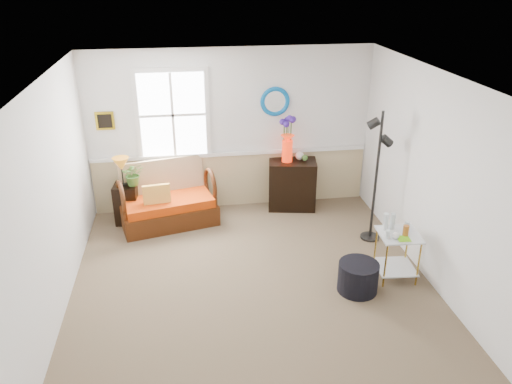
{
  "coord_description": "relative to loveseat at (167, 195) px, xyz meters",
  "views": [
    {
      "loc": [
        -0.74,
        -5.11,
        3.7
      ],
      "look_at": [
        0.08,
        0.38,
        1.17
      ],
      "focal_mm": 35.0,
      "sensor_mm": 36.0,
      "label": 1
    }
  ],
  "objects": [
    {
      "name": "floor_lamp",
      "position": [
        2.96,
        -0.95,
        0.5
      ],
      "size": [
        0.36,
        0.36,
        1.94
      ],
      "primitive_type": null,
      "rotation": [
        0.0,
        0.0,
        -0.38
      ],
      "color": "black",
      "rests_on": "floor"
    },
    {
      "name": "loveseat",
      "position": [
        0.0,
        0.0,
        0.0
      ],
      "size": [
        1.58,
        1.12,
        0.94
      ],
      "primitive_type": null,
      "rotation": [
        0.0,
        0.0,
        0.23
      ],
      "color": "#51220E",
      "rests_on": "floor"
    },
    {
      "name": "chair_rail",
      "position": [
        1.06,
        0.48,
        0.45
      ],
      "size": [
        4.46,
        0.04,
        0.06
      ],
      "primitive_type": "cube",
      "color": "white",
      "rests_on": "walls"
    },
    {
      "name": "floor",
      "position": [
        1.06,
        -1.99,
        -0.47
      ],
      "size": [
        4.5,
        5.0,
        0.01
      ],
      "primitive_type": "cube",
      "color": "brown",
      "rests_on": "ground"
    },
    {
      "name": "throw_pillow",
      "position": [
        -0.15,
        -0.17,
        0.04
      ],
      "size": [
        0.42,
        0.16,
        0.41
      ],
      "primitive_type": null,
      "rotation": [
        0.0,
        0.0,
        0.14
      ],
      "color": "orange",
      "rests_on": "loveseat"
    },
    {
      "name": "ottoman",
      "position": [
        2.33,
        -2.18,
        -0.28
      ],
      "size": [
        0.51,
        0.51,
        0.38
      ],
      "primitive_type": "cylinder",
      "rotation": [
        0.0,
        0.0,
        -0.02
      ],
      "color": "black",
      "rests_on": "floor"
    },
    {
      "name": "picture",
      "position": [
        -0.86,
        0.49,
        1.08
      ],
      "size": [
        0.28,
        0.03,
        0.28
      ],
      "primitive_type": "cube",
      "color": "#AE8D18",
      "rests_on": "walls"
    },
    {
      "name": "walls",
      "position": [
        1.06,
        -1.99,
        0.83
      ],
      "size": [
        4.51,
        5.01,
        2.6
      ],
      "color": "white",
      "rests_on": "floor"
    },
    {
      "name": "potted_plant",
      "position": [
        -0.49,
        0.1,
        0.31
      ],
      "size": [
        0.37,
        0.4,
        0.28
      ],
      "primitive_type": "imported",
      "rotation": [
        0.0,
        0.0,
        0.13
      ],
      "color": "#3F6B2A",
      "rests_on": "lamp_stand"
    },
    {
      "name": "ceiling",
      "position": [
        1.06,
        -1.99,
        2.13
      ],
      "size": [
        4.5,
        5.0,
        0.01
      ],
      "primitive_type": "cube",
      "color": "white",
      "rests_on": "walls"
    },
    {
      "name": "tabletop_items",
      "position": [
        2.87,
        -1.95,
        0.28
      ],
      "size": [
        0.42,
        0.42,
        0.23
      ],
      "primitive_type": null,
      "rotation": [
        0.0,
        0.0,
        -0.1
      ],
      "color": "silver",
      "rests_on": "side_table"
    },
    {
      "name": "flower_vase",
      "position": [
        1.93,
        0.27,
        0.72
      ],
      "size": [
        0.23,
        0.23,
        0.74
      ],
      "primitive_type": null,
      "rotation": [
        0.0,
        0.0,
        -0.09
      ],
      "color": "red",
      "rests_on": "cabinet"
    },
    {
      "name": "cabinet",
      "position": [
        2.03,
        0.27,
        -0.06
      ],
      "size": [
        0.84,
        0.62,
        0.82
      ],
      "primitive_type": null,
      "rotation": [
        0.0,
        0.0,
        -0.18
      ],
      "color": "black",
      "rests_on": "floor"
    },
    {
      "name": "side_table",
      "position": [
        2.91,
        -1.96,
        -0.15
      ],
      "size": [
        0.53,
        0.53,
        0.63
      ],
      "primitive_type": null,
      "rotation": [
        0.0,
        0.0,
        -0.08
      ],
      "color": "gold",
      "rests_on": "floor"
    },
    {
      "name": "window",
      "position": [
        0.16,
        0.48,
        1.13
      ],
      "size": [
        1.14,
        0.06,
        1.44
      ],
      "primitive_type": null,
      "color": "white",
      "rests_on": "walls"
    },
    {
      "name": "lamp_stand",
      "position": [
        -0.63,
        0.12,
        -0.15
      ],
      "size": [
        0.39,
        0.39,
        0.63
      ],
      "primitive_type": null,
      "rotation": [
        0.0,
        0.0,
        -0.11
      ],
      "color": "black",
      "rests_on": "floor"
    },
    {
      "name": "mirror",
      "position": [
        1.76,
        0.49,
        1.28
      ],
      "size": [
        0.47,
        0.07,
        0.47
      ],
      "primitive_type": "torus",
      "rotation": [
        1.57,
        0.0,
        0.0
      ],
      "color": "#0081C9",
      "rests_on": "walls"
    },
    {
      "name": "table_lamp",
      "position": [
        -0.65,
        0.09,
        0.39
      ],
      "size": [
        0.3,
        0.3,
        0.46
      ],
      "primitive_type": null,
      "rotation": [
        0.0,
        0.0,
        0.2
      ],
      "color": "#B26A17",
      "rests_on": "lamp_stand"
    },
    {
      "name": "wainscot",
      "position": [
        1.06,
        0.49,
        -0.02
      ],
      "size": [
        4.46,
        0.02,
        0.9
      ],
      "primitive_type": "cube",
      "color": "tan",
      "rests_on": "walls"
    }
  ]
}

